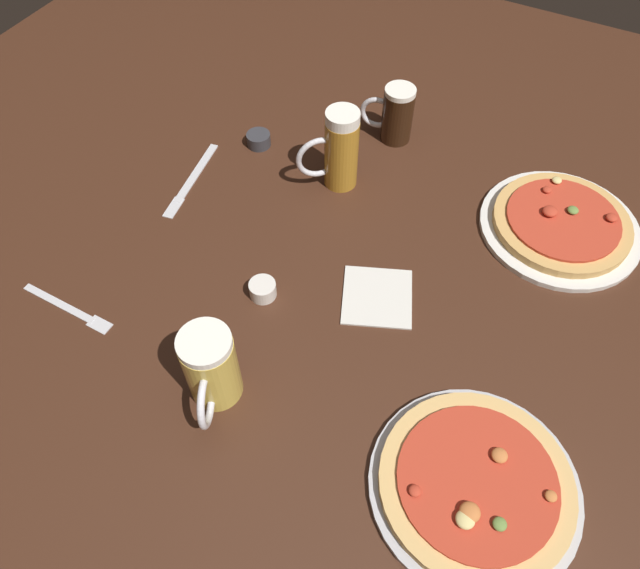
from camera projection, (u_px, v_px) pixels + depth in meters
The scene contains 11 objects.
ground_plane at pixel (320, 295), 1.16m from camera, with size 2.40×2.40×0.03m, color #3D2114.
pizza_plate_near at pixel (475, 485), 0.91m from camera, with size 0.32×0.32×0.05m.
pizza_plate_far at pixel (561, 224), 1.22m from camera, with size 0.32×0.32×0.05m.
beer_mug_dark at pixel (339, 150), 1.25m from camera, with size 0.11×0.11×0.18m.
beer_mug_amber at pixel (395, 114), 1.36m from camera, with size 0.12×0.07×0.13m.
beer_mug_pale at pixel (211, 369), 0.96m from camera, with size 0.09×0.14×0.16m.
ramekin_sauce at pixel (259, 140), 1.38m from camera, with size 0.05×0.05×0.03m, color #333338.
ramekin_butter at pixel (263, 289), 1.13m from camera, with size 0.05×0.05×0.03m, color silver.
napkin_folded at pixel (377, 296), 1.13m from camera, with size 0.13×0.14×0.01m, color silver.
fork_left at pixel (69, 308), 1.12m from camera, with size 0.20×0.03×0.01m.
knife_right at pixel (192, 180), 1.32m from camera, with size 0.06×0.24×0.01m.
Camera 1 is at (0.31, -0.59, 0.93)m, focal length 33.64 mm.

